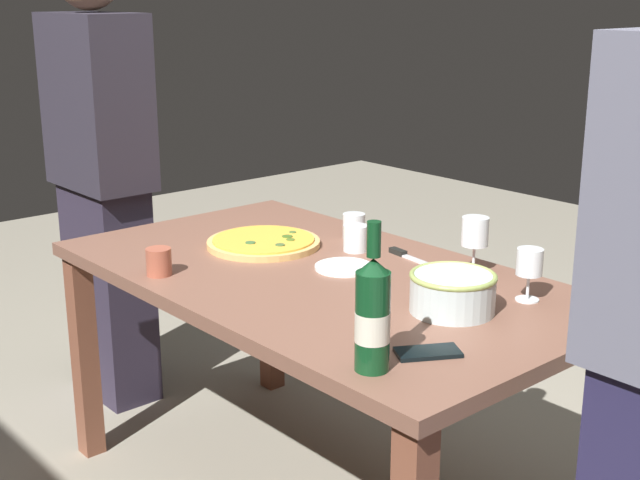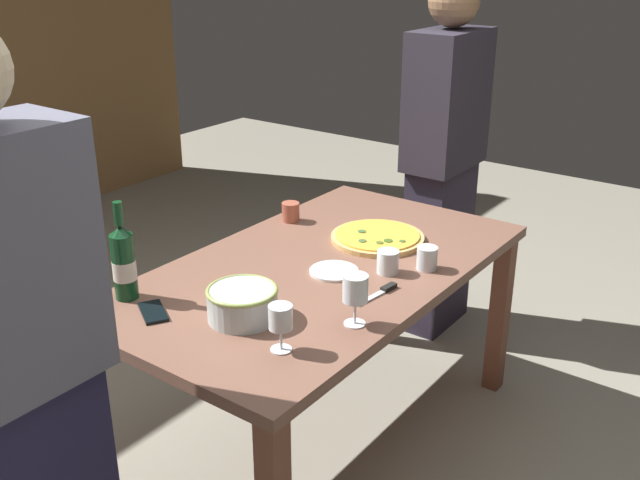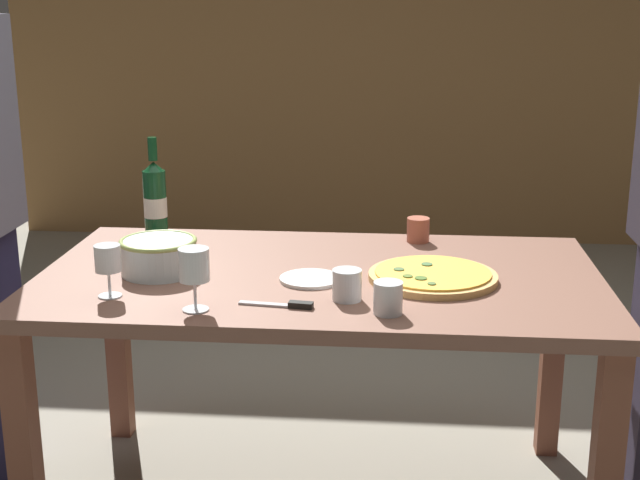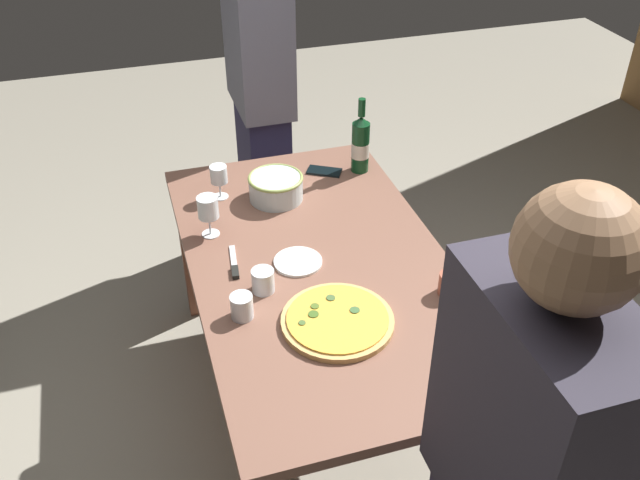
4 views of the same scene
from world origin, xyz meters
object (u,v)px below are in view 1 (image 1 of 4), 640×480
(pizza_knife, at_px, (406,255))
(cup_amber, at_px, (356,238))
(wine_bottle, at_px, (373,314))
(cell_phone, at_px, (428,352))
(cup_spare, at_px, (159,262))
(serving_bowl, at_px, (453,291))
(cup_ceramic, at_px, (354,226))
(dining_table, at_px, (320,303))
(side_plate, at_px, (344,267))
(wine_glass_near_pizza, at_px, (475,235))
(person_guest_left, at_px, (102,180))
(wine_glass_by_bottle, at_px, (529,264))
(pizza, at_px, (264,242))

(pizza_knife, bearing_deg, cup_amber, 24.55)
(wine_bottle, xyz_separation_m, cell_phone, (-0.03, -0.15, -0.12))
(cup_spare, xyz_separation_m, cell_phone, (-0.88, -0.16, -0.03))
(serving_bowl, bearing_deg, cup_ceramic, -22.85)
(dining_table, relative_size, cup_amber, 19.56)
(cup_amber, bearing_deg, side_plate, 126.35)
(wine_glass_near_pizza, distance_m, cup_spare, 0.91)
(cup_ceramic, relative_size, person_guest_left, 0.05)
(cup_amber, distance_m, pizza_knife, 0.17)
(wine_glass_by_bottle, bearing_deg, wine_bottle, 93.85)
(wine_glass_near_pizza, bearing_deg, pizza_knife, 11.31)
(cell_phone, bearing_deg, wine_bottle, 110.83)
(wine_glass_near_pizza, distance_m, person_guest_left, 1.47)
(cup_amber, bearing_deg, serving_bowl, 161.63)
(pizza, relative_size, person_guest_left, 0.21)
(dining_table, height_order, cup_spare, cup_spare)
(wine_glass_near_pizza, relative_size, pizza_knife, 0.83)
(dining_table, distance_m, person_guest_left, 1.14)
(cup_amber, height_order, person_guest_left, person_guest_left)
(wine_glass_near_pizza, relative_size, wine_glass_by_bottle, 1.15)
(serving_bowl, bearing_deg, pizza, 0.27)
(side_plate, bearing_deg, wine_glass_near_pizza, -134.96)
(serving_bowl, distance_m, cell_phone, 0.29)
(cup_ceramic, bearing_deg, serving_bowl, 157.15)
(cup_ceramic, distance_m, cell_phone, 0.95)
(cup_spare, distance_m, side_plate, 0.53)
(serving_bowl, relative_size, pizza_knife, 1.13)
(pizza_knife, bearing_deg, dining_table, 78.46)
(cup_ceramic, xyz_separation_m, pizza_knife, (-0.26, 0.03, -0.04))
(cup_ceramic, bearing_deg, wine_glass_by_bottle, 175.00)
(wine_glass_near_pizza, bearing_deg, wine_glass_by_bottle, 161.44)
(pizza, relative_size, cup_spare, 4.57)
(serving_bowl, xyz_separation_m, cup_spare, (0.74, 0.40, -0.02))
(cup_ceramic, bearing_deg, dining_table, 121.78)
(cup_spare, bearing_deg, cup_amber, -108.39)
(dining_table, distance_m, cup_amber, 0.28)
(pizza, xyz_separation_m, pizza_knife, (-0.38, -0.25, -0.01))
(cup_amber, relative_size, pizza_knife, 0.42)
(cup_amber, bearing_deg, dining_table, 111.84)
(side_plate, relative_size, cell_phone, 1.19)
(side_plate, bearing_deg, wine_glass_by_bottle, -160.55)
(wine_glass_by_bottle, height_order, pizza_knife, wine_glass_by_bottle)
(pizza, bearing_deg, serving_bowl, -179.73)
(wine_glass_by_bottle, xyz_separation_m, side_plate, (0.51, 0.18, -0.10))
(dining_table, bearing_deg, wine_bottle, 148.37)
(wine_glass_by_bottle, height_order, cell_phone, wine_glass_by_bottle)
(cell_phone, bearing_deg, serving_bowl, -29.72)
(serving_bowl, height_order, wine_bottle, wine_bottle)
(cup_spare, xyz_separation_m, pizza_knife, (-0.35, -0.65, -0.03))
(serving_bowl, xyz_separation_m, cup_ceramic, (0.66, -0.28, -0.01))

